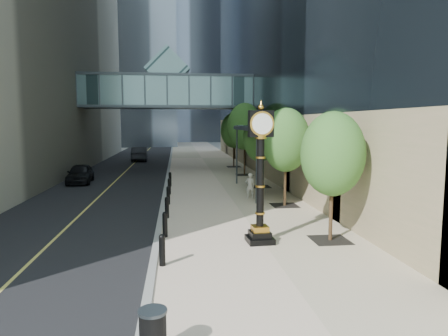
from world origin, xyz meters
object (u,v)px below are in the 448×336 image
(trash_bin, at_px, (153,335))
(car_near, at_px, (80,174))
(car_far, at_px, (140,154))
(street_clock, at_px, (260,184))
(pedestrian, at_px, (250,186))

(trash_bin, bearing_deg, car_near, 105.97)
(trash_bin, relative_size, car_far, 0.18)
(street_clock, relative_size, trash_bin, 5.72)
(street_clock, distance_m, pedestrian, 8.98)
(street_clock, xyz_separation_m, car_near, (-10.34, 16.62, -1.56))
(street_clock, distance_m, car_far, 35.08)
(trash_bin, xyz_separation_m, car_near, (-6.78, 23.68, 0.23))
(car_near, bearing_deg, pedestrian, -38.48)
(trash_bin, distance_m, car_near, 24.63)
(pedestrian, xyz_separation_m, car_far, (-8.75, 25.46, 0.03))
(pedestrian, relative_size, car_far, 0.30)
(street_clock, distance_m, trash_bin, 8.10)
(trash_bin, distance_m, pedestrian, 16.54)
(street_clock, height_order, car_far, street_clock)
(trash_bin, height_order, pedestrian, pedestrian)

